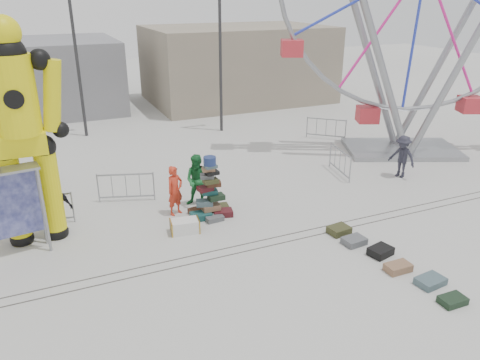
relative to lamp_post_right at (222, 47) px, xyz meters
name	(u,v)px	position (x,y,z in m)	size (l,w,h in m)	color
ground	(289,253)	(-3.09, -13.00, -4.48)	(90.00, 90.00, 0.00)	#9E9E99
track_line_near	(280,243)	(-3.09, -12.40, -4.48)	(40.00, 0.04, 0.01)	#47443F
track_line_far	(274,238)	(-3.09, -12.00, -4.48)	(40.00, 0.04, 0.01)	#47443F
building_right	(237,64)	(3.91, 7.00, -1.98)	(12.00, 8.00, 5.00)	gray
building_left	(36,76)	(-9.09, 9.00, -2.28)	(10.00, 8.00, 4.40)	gray
lamp_post_right	(222,47)	(0.00, 0.00, 0.00)	(1.41, 0.25, 8.00)	#2D2D30
lamp_post_left	(78,49)	(-7.00, 2.00, 0.00)	(1.41, 0.25, 8.00)	#2D2D30
suitcase_tower	(210,199)	(-4.35, -9.69, -3.88)	(1.52, 1.34, 2.15)	#194D4D
crash_test_dummy	(20,127)	(-9.82, -9.12, -0.86)	(2.71, 1.20, 6.87)	black
steamer_trunk	(185,226)	(-5.54, -10.51, -4.27)	(0.92, 0.53, 0.43)	silver
row_case_0	(339,230)	(-1.05, -12.58, -4.36)	(0.67, 0.53, 0.23)	#3C3E1F
row_case_1	(354,241)	(-1.02, -13.33, -4.38)	(0.68, 0.51, 0.21)	#5A5E62
row_case_2	(381,251)	(-0.70, -14.17, -4.36)	(0.68, 0.51, 0.24)	black
row_case_3	(398,267)	(-0.82, -15.05, -4.37)	(0.72, 0.44, 0.22)	#8E6548
row_case_4	(430,281)	(-0.47, -15.90, -4.38)	(0.76, 0.52, 0.20)	#486067
row_case_5	(453,300)	(-0.58, -16.75, -4.39)	(0.66, 0.44, 0.18)	black
barricade_dummy_b	(41,210)	(-9.69, -8.13, -3.93)	(2.00, 0.10, 1.10)	gray
barricade_dummy_c	(126,187)	(-6.76, -7.35, -3.93)	(2.00, 0.10, 1.10)	gray
barricade_wheel_front	(340,162)	(2.00, -8.21, -3.93)	(2.00, 0.10, 1.10)	gray
barricade_wheel_back	(326,129)	(4.32, -3.66, -3.93)	(2.00, 0.10, 1.10)	gray
pedestrian_red	(175,191)	(-5.41, -9.10, -3.61)	(0.64, 0.42, 1.75)	red
pedestrian_green	(198,181)	(-4.46, -8.75, -3.52)	(0.93, 0.73, 1.92)	#1B6E32
pedestrian_black	(57,206)	(-9.20, -8.90, -3.55)	(1.09, 0.46, 1.87)	black
pedestrian_grey	(402,157)	(4.15, -9.49, -3.59)	(1.15, 0.66, 1.78)	#23232E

